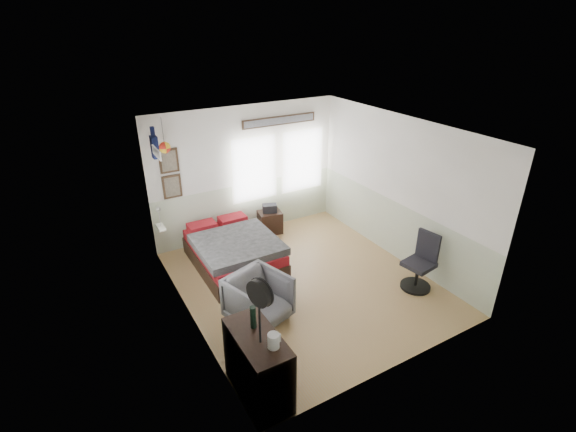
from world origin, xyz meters
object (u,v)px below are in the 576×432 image
Objects in this scene: task_chair at (420,266)px; nightstand at (270,222)px; dresser at (258,365)px; armchair at (259,299)px; bed at (234,252)px.

nightstand is at bearing 103.49° from task_chair.
task_chair is (3.37, 0.66, -0.04)m from dresser.
armchair is 2.87m from nightstand.
armchair is 1.75× the size of nightstand.
bed is at bearing 62.57° from armchair.
task_chair is at bearing 11.00° from dresser.
armchair is at bearing 63.56° from dresser.
task_chair reaches higher than nightstand.
dresser reaches higher than bed.
bed is at bearing 129.29° from task_chair.
nightstand is 3.31m from task_chair.
bed is 3.31m from task_chair.
dresser reaches higher than armchair.
task_chair reaches higher than bed.
armchair is at bearing 158.80° from task_chair.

